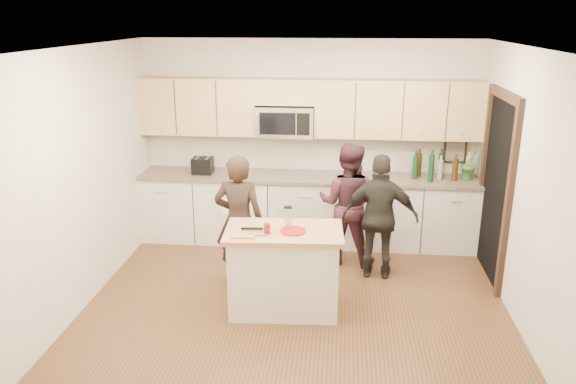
# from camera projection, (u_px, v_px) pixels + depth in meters

# --- Properties ---
(floor) EXTENTS (4.50, 4.50, 0.00)m
(floor) POSITION_uv_depth(u_px,v_px,m) (297.00, 300.00, 6.17)
(floor) COLOR #52381C
(floor) RESTS_ON ground
(room_shell) EXTENTS (4.52, 4.02, 2.71)m
(room_shell) POSITION_uv_depth(u_px,v_px,m) (297.00, 146.00, 5.64)
(room_shell) COLOR #BCB1A1
(room_shell) RESTS_ON ground
(back_cabinetry) EXTENTS (4.50, 0.66, 0.94)m
(back_cabinetry) POSITION_uv_depth(u_px,v_px,m) (307.00, 209.00, 7.63)
(back_cabinetry) COLOR beige
(back_cabinetry) RESTS_ON ground
(upper_cabinetry) EXTENTS (4.50, 0.33, 0.75)m
(upper_cabinetry) POSITION_uv_depth(u_px,v_px,m) (312.00, 106.00, 7.34)
(upper_cabinetry) COLOR tan
(upper_cabinetry) RESTS_ON ground
(microwave) EXTENTS (0.76, 0.41, 0.40)m
(microwave) POSITION_uv_depth(u_px,v_px,m) (285.00, 121.00, 7.40)
(microwave) COLOR silver
(microwave) RESTS_ON ground
(doorway) EXTENTS (0.06, 1.25, 2.20)m
(doorway) POSITION_uv_depth(u_px,v_px,m) (496.00, 182.00, 6.46)
(doorway) COLOR black
(doorway) RESTS_ON ground
(framed_picture) EXTENTS (0.30, 0.03, 0.38)m
(framed_picture) POSITION_uv_depth(u_px,v_px,m) (455.00, 149.00, 7.48)
(framed_picture) COLOR black
(framed_picture) RESTS_ON ground
(dish_towel) EXTENTS (0.34, 0.60, 0.48)m
(dish_towel) POSITION_uv_depth(u_px,v_px,m) (235.00, 188.00, 7.44)
(dish_towel) COLOR white
(dish_towel) RESTS_ON ground
(island) EXTENTS (1.24, 0.77, 0.90)m
(island) POSITION_uv_depth(u_px,v_px,m) (284.00, 270.00, 5.85)
(island) COLOR beige
(island) RESTS_ON ground
(red_plate) EXTENTS (0.26, 0.26, 0.02)m
(red_plate) POSITION_uv_depth(u_px,v_px,m) (293.00, 231.00, 5.66)
(red_plate) COLOR maroon
(red_plate) RESTS_ON island
(box_grater) EXTENTS (0.08, 0.05, 0.24)m
(box_grater) POSITION_uv_depth(u_px,v_px,m) (288.00, 217.00, 5.67)
(box_grater) COLOR silver
(box_grater) RESTS_ON red_plate
(drink_glass) EXTENTS (0.06, 0.06, 0.11)m
(drink_glass) POSITION_uv_depth(u_px,v_px,m) (267.00, 229.00, 5.60)
(drink_glass) COLOR maroon
(drink_glass) RESTS_ON island
(cutting_board) EXTENTS (0.24, 0.17, 0.02)m
(cutting_board) POSITION_uv_depth(u_px,v_px,m) (243.00, 235.00, 5.56)
(cutting_board) COLOR #A77545
(cutting_board) RESTS_ON island
(tongs) EXTENTS (0.23, 0.04, 0.02)m
(tongs) POSITION_uv_depth(u_px,v_px,m) (252.00, 229.00, 5.68)
(tongs) COLOR black
(tongs) RESTS_ON cutting_board
(knife) EXTENTS (0.22, 0.04, 0.01)m
(knife) POSITION_uv_depth(u_px,v_px,m) (257.00, 234.00, 5.56)
(knife) COLOR silver
(knife) RESTS_ON cutting_board
(toaster) EXTENTS (0.27, 0.24, 0.22)m
(toaster) POSITION_uv_depth(u_px,v_px,m) (203.00, 166.00, 7.57)
(toaster) COLOR black
(toaster) RESTS_ON back_cabinetry
(bottle_cluster) EXTENTS (0.78, 0.33, 0.42)m
(bottle_cluster) POSITION_uv_depth(u_px,v_px,m) (439.00, 165.00, 7.29)
(bottle_cluster) COLOR black
(bottle_cluster) RESTS_ON back_cabinetry
(orchid) EXTENTS (0.30, 0.29, 0.43)m
(orchid) POSITION_uv_depth(u_px,v_px,m) (470.00, 164.00, 7.25)
(orchid) COLOR #3C7A30
(orchid) RESTS_ON back_cabinetry
(woman_left) EXTENTS (0.57, 0.39, 1.54)m
(woman_left) POSITION_uv_depth(u_px,v_px,m) (239.00, 221.00, 6.34)
(woman_left) COLOR black
(woman_left) RESTS_ON ground
(woman_center) EXTENTS (0.85, 0.73, 1.53)m
(woman_center) POSITION_uv_depth(u_px,v_px,m) (347.00, 204.00, 6.92)
(woman_center) COLOR #33191E
(woman_center) RESTS_ON ground
(woman_right) EXTENTS (0.91, 0.44, 1.50)m
(woman_right) POSITION_uv_depth(u_px,v_px,m) (380.00, 217.00, 6.51)
(woman_right) COLOR black
(woman_right) RESTS_ON ground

